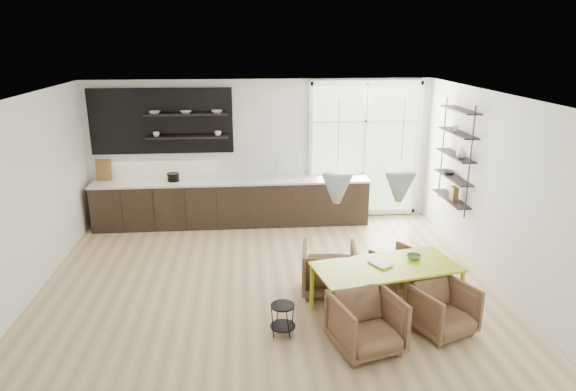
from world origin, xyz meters
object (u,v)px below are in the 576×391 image
at_px(armchair_back_left, 329,269).
at_px(armchair_front_left, 366,323).
at_px(wire_stool, 283,315).
at_px(dining_table, 387,269).
at_px(armchair_front_right, 442,309).
at_px(armchair_back_right, 397,268).

bearing_deg(armchair_back_left, armchair_front_left, 105.77).
xyz_separation_m(armchair_back_left, wire_stool, (-0.78, -1.11, -0.10)).
bearing_deg(armchair_back_left, dining_table, 142.01).
relative_size(dining_table, armchair_front_right, 2.87).
relative_size(armchair_back_right, armchair_front_right, 0.90).
height_order(dining_table, armchair_back_right, dining_table).
bearing_deg(wire_stool, armchair_front_left, -22.93).
distance_m(armchair_front_right, wire_stool, 2.07).
bearing_deg(wire_stool, dining_table, 15.98).
bearing_deg(dining_table, armchair_back_right, 51.06).
bearing_deg(armchair_back_right, armchair_back_left, -25.37).
relative_size(armchair_front_left, wire_stool, 1.88).
bearing_deg(armchair_back_right, armchair_front_left, 32.23).
bearing_deg(armchair_back_left, wire_stool, 62.91).
height_order(armchair_back_right, wire_stool, armchair_back_right).
height_order(dining_table, armchair_back_left, armchair_back_left).
xyz_separation_m(armchair_front_left, wire_stool, (-0.99, 0.42, -0.09)).
height_order(armchair_back_right, armchair_front_left, armchair_front_left).
height_order(armchair_front_left, wire_stool, armchair_front_left).
height_order(armchair_back_left, wire_stool, armchair_back_left).
bearing_deg(armchair_front_right, dining_table, 115.60).
distance_m(armchair_back_left, armchair_front_left, 1.55).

